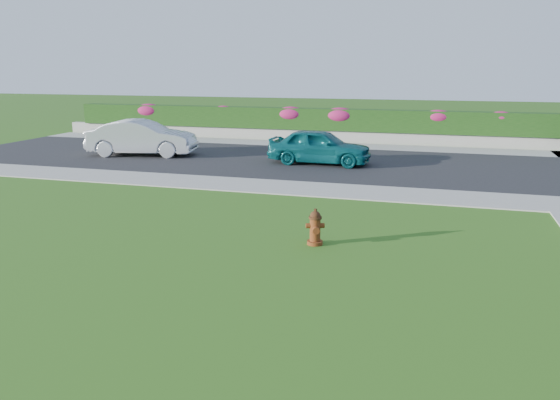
% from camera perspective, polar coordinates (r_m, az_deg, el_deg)
% --- Properties ---
extents(ground, '(120.00, 120.00, 0.00)m').
position_cam_1_polar(ground, '(8.96, -5.04, -11.40)').
color(ground, black).
rests_on(ground, ground).
extents(street_far, '(26.00, 8.00, 0.04)m').
position_cam_1_polar(street_far, '(23.29, -4.11, 4.35)').
color(street_far, black).
rests_on(street_far, ground).
extents(sidewalk_far, '(24.00, 2.00, 0.04)m').
position_cam_1_polar(sidewalk_far, '(19.21, -12.09, 2.07)').
color(sidewalk_far, gray).
rests_on(sidewalk_far, ground).
extents(sidewalk_beyond, '(34.00, 2.00, 0.04)m').
position_cam_1_polar(sidewalk_beyond, '(27.11, 7.61, 5.59)').
color(sidewalk_beyond, gray).
rests_on(sidewalk_beyond, ground).
extents(retaining_wall, '(34.00, 0.40, 0.60)m').
position_cam_1_polar(retaining_wall, '(28.54, 8.09, 6.55)').
color(retaining_wall, gray).
rests_on(retaining_wall, ground).
extents(hedge, '(32.00, 0.90, 1.10)m').
position_cam_1_polar(hedge, '(28.55, 8.18, 8.27)').
color(hedge, black).
rests_on(hedge, retaining_wall).
extents(fire_hydrant, '(0.42, 0.40, 0.81)m').
position_cam_1_polar(fire_hydrant, '(11.95, 3.70, -2.90)').
color(fire_hydrant, '#4F230C').
rests_on(fire_hydrant, ground).
extents(sedan_teal, '(4.10, 1.74, 1.38)m').
position_cam_1_polar(sedan_teal, '(21.81, 4.16, 5.61)').
color(sedan_teal, '#0B5459').
rests_on(sedan_teal, street_far).
extents(sedan_silver, '(4.87, 2.48, 1.53)m').
position_cam_1_polar(sedan_silver, '(24.62, -14.22, 6.33)').
color(sedan_silver, '#B4B8BC').
rests_on(sedan_silver, street_far).
extents(flower_clump_a, '(1.52, 0.98, 0.76)m').
position_cam_1_polar(flower_clump_a, '(32.34, -13.53, 9.10)').
color(flower_clump_a, '#AF1E65').
rests_on(flower_clump_a, hedge).
extents(flower_clump_b, '(1.05, 0.68, 0.53)m').
position_cam_1_polar(flower_clump_b, '(30.35, -5.95, 9.30)').
color(flower_clump_b, '#AF1E65').
rests_on(flower_clump_b, hedge).
extents(flower_clump_c, '(1.52, 0.98, 0.76)m').
position_cam_1_polar(flower_clump_c, '(29.14, 1.13, 9.00)').
color(flower_clump_c, '#AF1E65').
rests_on(flower_clump_c, hedge).
extents(flower_clump_d, '(1.57, 1.01, 0.79)m').
position_cam_1_polar(flower_clump_d, '(28.58, 6.29, 8.81)').
color(flower_clump_d, '#AF1E65').
rests_on(flower_clump_d, hedge).
extents(flower_clump_e, '(1.34, 0.86, 0.67)m').
position_cam_1_polar(flower_clump_e, '(28.14, 16.21, 8.37)').
color(flower_clump_e, '#AF1E65').
rests_on(flower_clump_e, hedge).
extents(flower_clump_f, '(1.13, 0.72, 0.56)m').
position_cam_1_polar(flower_clump_f, '(28.28, 22.08, 8.02)').
color(flower_clump_f, '#AF1E65').
rests_on(flower_clump_f, hedge).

